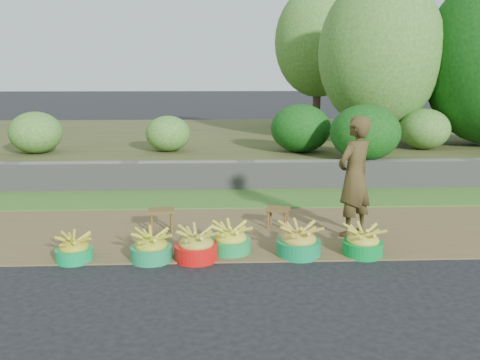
{
  "coord_description": "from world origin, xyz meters",
  "views": [
    {
      "loc": [
        -0.56,
        -6.04,
        2.23
      ],
      "look_at": [
        -0.23,
        1.3,
        0.75
      ],
      "focal_mm": 40.0,
      "sensor_mm": 36.0,
      "label": 1
    }
  ],
  "objects_px": {
    "basin_b": "(151,247)",
    "stool_left": "(161,214)",
    "basin_d": "(230,240)",
    "stool_right": "(278,212)",
    "vendor_woman": "(355,177)",
    "basin_c": "(196,246)",
    "basin_a": "(74,249)",
    "basin_e": "(299,242)",
    "basin_f": "(363,243)"
  },
  "relations": [
    {
      "from": "stool_right",
      "to": "basin_d",
      "type": "bearing_deg",
      "value": -124.33
    },
    {
      "from": "basin_f",
      "to": "basin_b",
      "type": "bearing_deg",
      "value": -178.39
    },
    {
      "from": "basin_d",
      "to": "basin_f",
      "type": "height_order",
      "value": "basin_d"
    },
    {
      "from": "basin_d",
      "to": "stool_left",
      "type": "distance_m",
      "value": 1.33
    },
    {
      "from": "stool_right",
      "to": "vendor_woman",
      "type": "bearing_deg",
      "value": -23.06
    },
    {
      "from": "stool_left",
      "to": "stool_right",
      "type": "distance_m",
      "value": 1.67
    },
    {
      "from": "basin_d",
      "to": "basin_b",
      "type": "bearing_deg",
      "value": -166.75
    },
    {
      "from": "basin_b",
      "to": "stool_left",
      "type": "bearing_deg",
      "value": 89.38
    },
    {
      "from": "basin_c",
      "to": "basin_f",
      "type": "distance_m",
      "value": 2.06
    },
    {
      "from": "basin_e",
      "to": "vendor_woman",
      "type": "height_order",
      "value": "vendor_woman"
    },
    {
      "from": "basin_b",
      "to": "basin_c",
      "type": "bearing_deg",
      "value": 0.45
    },
    {
      "from": "basin_a",
      "to": "basin_c",
      "type": "xyz_separation_m",
      "value": [
        1.47,
        -0.02,
        0.03
      ]
    },
    {
      "from": "basin_c",
      "to": "stool_right",
      "type": "height_order",
      "value": "basin_c"
    },
    {
      "from": "basin_b",
      "to": "stool_left",
      "type": "distance_m",
      "value": 1.16
    },
    {
      "from": "vendor_woman",
      "to": "basin_c",
      "type": "bearing_deg",
      "value": -16.03
    },
    {
      "from": "basin_a",
      "to": "basin_c",
      "type": "distance_m",
      "value": 1.47
    },
    {
      "from": "basin_b",
      "to": "basin_c",
      "type": "height_order",
      "value": "basin_c"
    },
    {
      "from": "basin_d",
      "to": "vendor_woman",
      "type": "xyz_separation_m",
      "value": [
        1.71,
        0.63,
        0.67
      ]
    },
    {
      "from": "basin_e",
      "to": "stool_right",
      "type": "xyz_separation_m",
      "value": [
        -0.12,
        1.18,
        0.07
      ]
    },
    {
      "from": "basin_f",
      "to": "stool_right",
      "type": "relative_size",
      "value": 1.28
    },
    {
      "from": "vendor_woman",
      "to": "basin_a",
      "type": "bearing_deg",
      "value": -24.86
    },
    {
      "from": "basin_d",
      "to": "stool_left",
      "type": "bearing_deg",
      "value": 135.51
    },
    {
      "from": "basin_d",
      "to": "stool_right",
      "type": "relative_size",
      "value": 1.32
    },
    {
      "from": "basin_b",
      "to": "basin_f",
      "type": "relative_size",
      "value": 1.0
    },
    {
      "from": "basin_b",
      "to": "basin_e",
      "type": "bearing_deg",
      "value": 3.01
    },
    {
      "from": "stool_right",
      "to": "vendor_woman",
      "type": "xyz_separation_m",
      "value": [
        0.99,
        -0.42,
        0.59
      ]
    },
    {
      "from": "vendor_woman",
      "to": "basin_e",
      "type": "bearing_deg",
      "value": 3.48
    },
    {
      "from": "basin_d",
      "to": "basin_e",
      "type": "bearing_deg",
      "value": -8.88
    },
    {
      "from": "vendor_woman",
      "to": "basin_b",
      "type": "bearing_deg",
      "value": -20.07
    },
    {
      "from": "basin_b",
      "to": "basin_c",
      "type": "relative_size",
      "value": 0.94
    },
    {
      "from": "basin_d",
      "to": "stool_left",
      "type": "relative_size",
      "value": 1.32
    },
    {
      "from": "basin_c",
      "to": "stool_left",
      "type": "xyz_separation_m",
      "value": [
        -0.53,
        1.15,
        0.1
      ]
    },
    {
      "from": "basin_e",
      "to": "basin_a",
      "type": "bearing_deg",
      "value": -178.56
    },
    {
      "from": "basin_d",
      "to": "stool_right",
      "type": "height_order",
      "value": "basin_d"
    },
    {
      "from": "basin_a",
      "to": "basin_b",
      "type": "bearing_deg",
      "value": -1.61
    },
    {
      "from": "stool_right",
      "to": "vendor_woman",
      "type": "distance_m",
      "value": 1.23
    },
    {
      "from": "basin_f",
      "to": "stool_left",
      "type": "relative_size",
      "value": 1.28
    },
    {
      "from": "basin_f",
      "to": "basin_d",
      "type": "bearing_deg",
      "value": 174.67
    },
    {
      "from": "stool_right",
      "to": "basin_e",
      "type": "bearing_deg",
      "value": -84.08
    },
    {
      "from": "basin_f",
      "to": "stool_left",
      "type": "bearing_deg",
      "value": 157.26
    },
    {
      "from": "basin_b",
      "to": "vendor_woman",
      "type": "distance_m",
      "value": 2.88
    },
    {
      "from": "basin_f",
      "to": "basin_a",
      "type": "bearing_deg",
      "value": -179.23
    },
    {
      "from": "basin_d",
      "to": "stool_left",
      "type": "height_order",
      "value": "basin_d"
    },
    {
      "from": "stool_left",
      "to": "basin_d",
      "type": "bearing_deg",
      "value": -44.49
    },
    {
      "from": "basin_a",
      "to": "stool_right",
      "type": "relative_size",
      "value": 1.14
    },
    {
      "from": "basin_e",
      "to": "basin_c",
      "type": "bearing_deg",
      "value": -175.9
    },
    {
      "from": "stool_right",
      "to": "vendor_woman",
      "type": "height_order",
      "value": "vendor_woman"
    },
    {
      "from": "basin_b",
      "to": "basin_e",
      "type": "relative_size",
      "value": 0.91
    },
    {
      "from": "basin_e",
      "to": "basin_f",
      "type": "distance_m",
      "value": 0.8
    },
    {
      "from": "basin_a",
      "to": "stool_right",
      "type": "distance_m",
      "value": 2.89
    }
  ]
}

